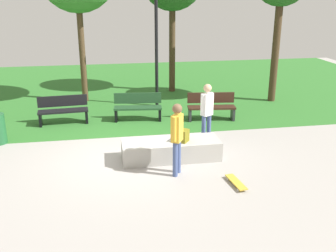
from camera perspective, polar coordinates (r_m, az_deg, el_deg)
name	(u,v)px	position (r m, az deg, el deg)	size (l,w,h in m)	color
ground_plane	(129,156)	(10.54, -5.71, -4.39)	(28.00, 28.00, 0.00)	#9E9993
grass_lawn	(116,88)	(17.90, -7.57, 5.46)	(26.60, 12.51, 0.01)	#2D6B28
concrete_ledge	(171,150)	(10.25, 0.42, -3.46)	(2.54, 0.88, 0.50)	#A8A59E
backpack_on_ledge	(184,136)	(10.05, 2.30, -1.43)	(0.28, 0.20, 0.32)	olive
skater_performing_trick	(177,134)	(9.11, 1.32, -1.14)	(0.34, 0.38, 1.76)	#3F5184
skater_watching	(207,109)	(11.09, 5.68, 2.47)	(0.38, 0.34, 1.75)	#3F5184
skateboard_by_ledge	(236,182)	(9.13, 9.88, -8.04)	(0.29, 0.82, 0.08)	gold
park_bench_far_left	(138,106)	(13.28, -4.41, 2.87)	(1.64, 0.64, 0.91)	#1E4223
park_bench_center_lawn	(211,106)	(13.38, 6.31, 2.93)	(1.64, 0.65, 0.91)	#331E14
park_bench_far_right	(63,109)	(13.35, -15.01, 2.34)	(1.63, 0.59, 0.91)	black
lamp_post	(156,32)	(14.54, -1.71, 13.53)	(0.28, 0.28, 4.61)	black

